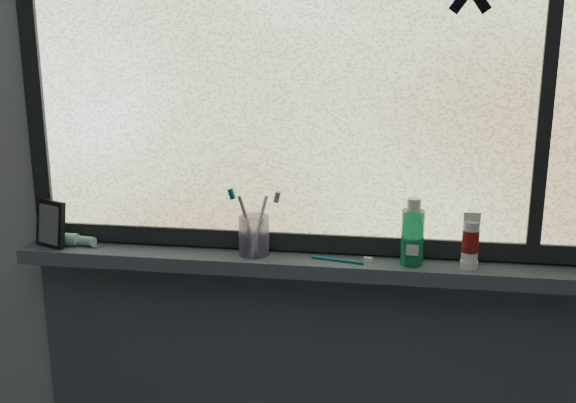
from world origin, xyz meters
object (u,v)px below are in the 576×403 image
(toothbrush_cup, at_px, (254,235))
(mouthwash_bottle, at_px, (413,232))
(cream_tube, at_px, (471,239))
(vanity_mirror, at_px, (51,223))

(toothbrush_cup, bearing_deg, mouthwash_bottle, -2.10)
(toothbrush_cup, distance_m, cream_tube, 0.57)
(vanity_mirror, xyz_separation_m, toothbrush_cup, (0.59, 0.02, -0.01))
(mouthwash_bottle, bearing_deg, vanity_mirror, -179.98)
(toothbrush_cup, bearing_deg, vanity_mirror, -178.45)
(vanity_mirror, bearing_deg, cream_tube, 23.56)
(mouthwash_bottle, bearing_deg, toothbrush_cup, 177.90)
(vanity_mirror, bearing_deg, toothbrush_cup, 25.19)
(toothbrush_cup, height_order, cream_tube, cream_tube)
(cream_tube, bearing_deg, vanity_mirror, 179.92)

